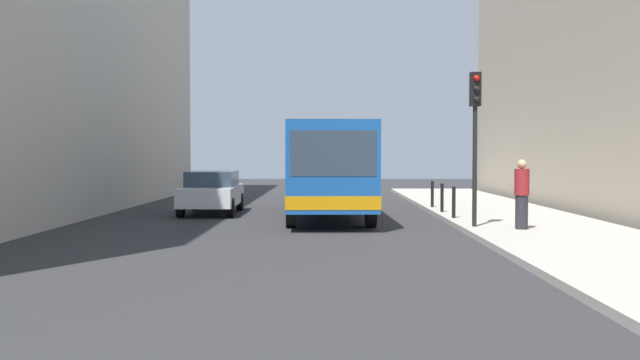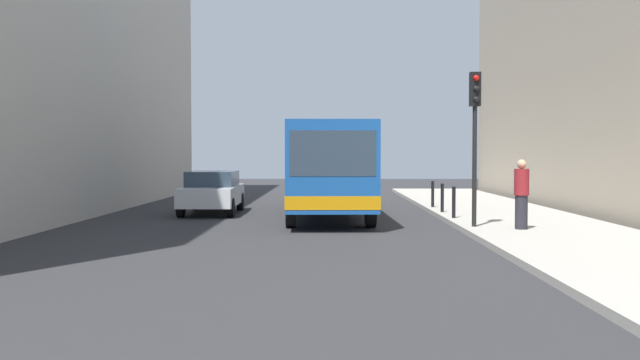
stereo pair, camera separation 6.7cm
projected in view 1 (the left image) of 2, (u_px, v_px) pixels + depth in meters
ground_plane at (341, 228)px, 20.48m from camera, size 80.00×80.00×0.00m
sidewalk at (532, 225)px, 20.43m from camera, size 4.40×40.00×0.15m
bus at (326, 165)px, 24.49m from camera, size 2.87×11.09×3.00m
car_beside_bus at (212, 191)px, 25.34m from camera, size 1.92×4.43×1.48m
traffic_light at (475, 119)px, 19.23m from camera, size 0.28×0.33×4.10m
bollard_near at (454, 202)px, 21.90m from camera, size 0.11×0.11×0.95m
bollard_mid at (442, 198)px, 24.12m from camera, size 0.11×0.11×0.95m
bollard_far at (432, 194)px, 26.35m from camera, size 0.11×0.11×0.95m
pedestrian_near_signal at (522, 194)px, 18.64m from camera, size 0.38×0.38×1.79m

